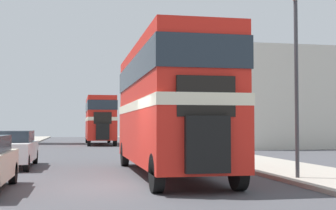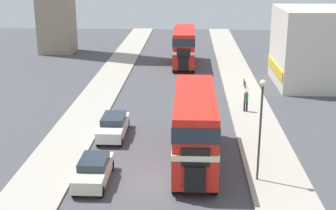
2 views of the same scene
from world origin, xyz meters
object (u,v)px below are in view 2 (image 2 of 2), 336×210
at_px(car_parked_near, 94,170).
at_px(pedestrian_walking, 246,100).
at_px(car_parked_mid, 113,126).
at_px(bicycle_on_pavement, 245,84).
at_px(bus_distant, 184,44).
at_px(double_decker_bus, 195,122).
at_px(street_lamp, 261,116).

xyz_separation_m(car_parked_near, pedestrian_walking, (9.98, 13.07, 0.37)).
distance_m(car_parked_mid, bicycle_on_pavement, 17.17).
bearing_deg(pedestrian_walking, bus_distant, 106.68).
bearing_deg(bicycle_on_pavement, car_parked_near, -117.49).
bearing_deg(double_decker_bus, bus_distant, 92.10).
height_order(car_parked_near, car_parked_mid, car_parked_mid).
xyz_separation_m(car_parked_mid, pedestrian_walking, (10.02, 5.79, 0.34)).
distance_m(pedestrian_walking, bicycle_on_pavement, 7.64).
bearing_deg(car_parked_mid, car_parked_near, -89.74).
xyz_separation_m(double_decker_bus, bicycle_on_pavement, (5.05, 17.57, -2.13)).
height_order(car_parked_near, street_lamp, street_lamp).
bearing_deg(double_decker_bus, pedestrian_walking, 66.74).
bearing_deg(street_lamp, car_parked_near, -176.45).
height_order(car_parked_mid, street_lamp, street_lamp).
relative_size(double_decker_bus, pedestrian_walking, 5.66).
bearing_deg(bicycle_on_pavement, double_decker_bus, -106.04).
relative_size(car_parked_mid, pedestrian_walking, 2.62).
relative_size(car_parked_near, bicycle_on_pavement, 2.39).
height_order(car_parked_near, pedestrian_walking, pedestrian_walking).
bearing_deg(car_parked_mid, pedestrian_walking, 30.05).
xyz_separation_m(double_decker_bus, car_parked_mid, (-5.72, 4.20, -1.83)).
xyz_separation_m(car_parked_mid, bicycle_on_pavement, (10.77, 13.37, -0.30)).
height_order(pedestrian_walking, street_lamp, street_lamp).
relative_size(double_decker_bus, car_parked_mid, 2.16).
bearing_deg(bus_distant, car_parked_near, -98.62).
height_order(bicycle_on_pavement, street_lamp, street_lamp).
relative_size(bus_distant, bicycle_on_pavement, 5.49).
xyz_separation_m(car_parked_mid, street_lamp, (9.29, -6.70, 3.18)).
bearing_deg(bicycle_on_pavement, street_lamp, -94.21).
height_order(car_parked_near, bicycle_on_pavement, car_parked_near).
distance_m(car_parked_near, car_parked_mid, 7.27).
bearing_deg(pedestrian_walking, car_parked_mid, -149.95).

